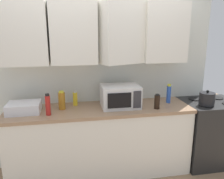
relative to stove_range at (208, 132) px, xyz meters
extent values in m
cube|color=silver|center=(-1.55, 0.35, 0.85)|extent=(3.20, 0.06, 2.60)
cube|color=white|center=(-2.41, 0.16, 1.37)|extent=(0.55, 0.33, 0.75)
cube|color=white|center=(-1.84, 0.16, 1.37)|extent=(0.55, 0.33, 0.75)
cube|color=white|center=(-1.26, 0.12, 1.37)|extent=(0.63, 0.51, 0.75)
cube|color=white|center=(-0.69, 0.16, 1.37)|extent=(0.55, 0.33, 0.75)
cube|color=white|center=(-1.55, 0.02, -0.02)|extent=(2.30, 0.60, 0.86)
cube|color=#9E7A5B|center=(-1.55, 0.02, 0.43)|extent=(2.33, 0.63, 0.04)
cube|color=black|center=(0.00, 0.00, 0.00)|extent=(0.76, 0.64, 0.90)
cylinder|color=black|center=(-0.17, -0.14, 0.45)|extent=(0.18, 0.18, 0.01)
cylinder|color=black|center=(-0.17, 0.14, 0.45)|extent=(0.18, 0.18, 0.01)
cylinder|color=black|center=(0.17, 0.14, 0.45)|extent=(0.18, 0.18, 0.01)
cylinder|color=black|center=(-0.17, -0.14, 0.54)|extent=(0.20, 0.20, 0.16)
sphere|color=black|center=(-0.17, -0.14, 0.64)|extent=(0.04, 0.04, 0.04)
cube|color=silver|center=(-1.29, 0.03, 0.59)|extent=(0.48, 0.36, 0.28)
cube|color=black|center=(-1.34, -0.16, 0.59)|extent=(0.29, 0.01, 0.18)
cube|color=#2D2D33|center=(-1.12, -0.16, 0.59)|extent=(0.10, 0.01, 0.21)
cube|color=silver|center=(-2.46, 0.02, 0.51)|extent=(0.38, 0.30, 0.12)
cylinder|color=black|center=(-0.85, -0.14, 0.53)|extent=(0.07, 0.07, 0.17)
cylinder|color=black|center=(-0.85, -0.14, 0.63)|extent=(0.05, 0.05, 0.02)
cylinder|color=red|center=(-2.17, -0.12, 0.56)|extent=(0.06, 0.06, 0.23)
cylinder|color=black|center=(-2.17, -0.12, 0.69)|extent=(0.05, 0.05, 0.03)
cylinder|color=#2D56B7|center=(-0.61, 0.07, 0.56)|extent=(0.06, 0.06, 0.23)
cylinder|color=yellow|center=(-0.61, 0.07, 0.69)|extent=(0.04, 0.04, 0.03)
cylinder|color=gold|center=(-1.85, 0.19, 0.53)|extent=(0.06, 0.06, 0.17)
cylinder|color=silver|center=(-1.85, 0.19, 0.63)|extent=(0.04, 0.04, 0.02)
cylinder|color=#AD701E|center=(-2.02, 0.06, 0.55)|extent=(0.08, 0.08, 0.21)
cylinder|color=yellow|center=(-2.02, 0.06, 0.67)|extent=(0.06, 0.06, 0.02)
camera|label=1|loc=(-1.89, -2.71, 1.40)|focal=36.61mm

